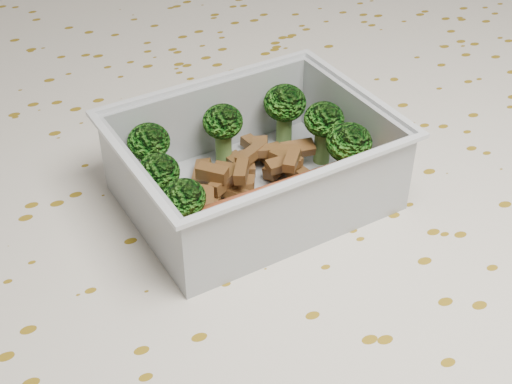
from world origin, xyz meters
name	(u,v)px	position (x,y,z in m)	size (l,w,h in m)	color
dining_table	(258,309)	(0.00, 0.00, 0.67)	(1.40, 0.90, 0.75)	brown
tablecloth	(258,261)	(0.00, 0.00, 0.72)	(1.46, 0.96, 0.19)	silver
lunch_container	(254,173)	(0.01, 0.02, 0.78)	(0.19, 0.16, 0.06)	silver
broccoli_florets	(249,142)	(0.01, 0.04, 0.79)	(0.16, 0.11, 0.05)	#608C3F
meat_pile	(247,170)	(0.01, 0.04, 0.77)	(0.11, 0.08, 0.03)	brown
sausage	(288,198)	(0.02, -0.01, 0.78)	(0.16, 0.04, 0.03)	#B74F2A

